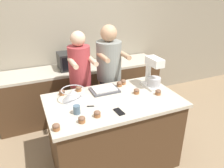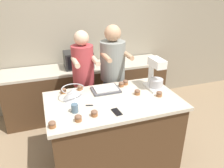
# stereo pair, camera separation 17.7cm
# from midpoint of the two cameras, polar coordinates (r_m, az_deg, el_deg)

# --- Properties ---
(ground_plane) EXTENTS (16.00, 16.00, 0.00)m
(ground_plane) POSITION_cam_midpoint_polar(r_m,az_deg,el_deg) (3.12, 2.01, -19.28)
(ground_plane) COLOR #937A5B
(back_wall) EXTENTS (10.00, 0.06, 2.70)m
(back_wall) POSITION_cam_midpoint_polar(r_m,az_deg,el_deg) (3.98, -6.62, 12.63)
(back_wall) COLOR gray
(back_wall) RESTS_ON ground_plane
(island_counter) EXTENTS (1.56, 0.93, 0.93)m
(island_counter) POSITION_cam_midpoint_polar(r_m,az_deg,el_deg) (2.81, 2.15, -12.40)
(island_counter) COLOR #4C331E
(island_counter) RESTS_ON ground_plane
(back_counter) EXTENTS (2.80, 0.60, 0.88)m
(back_counter) POSITION_cam_midpoint_polar(r_m,az_deg,el_deg) (3.95, -4.87, -1.38)
(back_counter) COLOR #4C331E
(back_counter) RESTS_ON ground_plane
(person_left) EXTENTS (0.32, 0.49, 1.62)m
(person_left) POSITION_cam_midpoint_polar(r_m,az_deg,el_deg) (3.14, -5.72, 0.02)
(person_left) COLOR #33384C
(person_left) RESTS_ON ground_plane
(person_right) EXTENTS (0.37, 0.52, 1.67)m
(person_right) POSITION_cam_midpoint_polar(r_m,az_deg,el_deg) (3.25, 1.73, 1.27)
(person_right) COLOR #33384C
(person_right) RESTS_ON ground_plane
(stand_mixer) EXTENTS (0.20, 0.30, 0.40)m
(stand_mixer) POSITION_cam_midpoint_polar(r_m,az_deg,el_deg) (2.85, 13.02, 2.16)
(stand_mixer) COLOR white
(stand_mixer) RESTS_ON island_counter
(mixing_bowl) EXTENTS (0.27, 0.27, 0.14)m
(mixing_bowl) POSITION_cam_midpoint_polar(r_m,az_deg,el_deg) (2.57, -8.13, -2.40)
(mixing_bowl) COLOR #BCBCC1
(mixing_bowl) RESTS_ON island_counter
(baking_tray) EXTENTS (0.35, 0.25, 0.04)m
(baking_tray) POSITION_cam_midpoint_polar(r_m,az_deg,el_deg) (2.76, 0.17, -1.44)
(baking_tray) COLOR #4C4C51
(baking_tray) RESTS_ON island_counter
(microwave_oven) EXTENTS (0.46, 0.33, 0.27)m
(microwave_oven) POSITION_cam_midpoint_polar(r_m,az_deg,el_deg) (3.70, -7.43, 6.35)
(microwave_oven) COLOR black
(microwave_oven) RESTS_ON back_counter
(cell_phone) EXTENTS (0.08, 0.15, 0.01)m
(cell_phone) POSITION_cam_midpoint_polar(r_m,az_deg,el_deg) (2.32, 3.43, -7.32)
(cell_phone) COLOR black
(cell_phone) RESTS_ON island_counter
(drinking_glass) EXTENTS (0.08, 0.08, 0.09)m
(drinking_glass) POSITION_cam_midpoint_polar(r_m,az_deg,el_deg) (2.32, -7.57, -6.31)
(drinking_glass) COLOR slate
(drinking_glass) RESTS_ON island_counter
(knife) EXTENTS (0.21, 0.09, 0.01)m
(knife) POSITION_cam_midpoint_polar(r_m,az_deg,el_deg) (2.44, -2.58, -5.65)
(knife) COLOR #BCBCC1
(knife) RESTS_ON island_counter
(cupcake_0) EXTENTS (0.07, 0.07, 0.07)m
(cupcake_0) POSITION_cam_midpoint_polar(r_m,az_deg,el_deg) (2.94, 5.27, 0.43)
(cupcake_0) COLOR #9E6038
(cupcake_0) RESTS_ON island_counter
(cupcake_1) EXTENTS (0.07, 0.07, 0.07)m
(cupcake_1) POSITION_cam_midpoint_polar(r_m,az_deg,el_deg) (2.88, 4.19, -0.07)
(cupcake_1) COLOR #9E6038
(cupcake_1) RESTS_ON island_counter
(cupcake_2) EXTENTS (0.07, 0.07, 0.07)m
(cupcake_2) POSITION_cam_midpoint_polar(r_m,az_deg,el_deg) (2.18, -6.52, -8.87)
(cupcake_2) COLOR #9E6038
(cupcake_2) RESTS_ON island_counter
(cupcake_3) EXTENTS (0.07, 0.07, 0.07)m
(cupcake_3) POSITION_cam_midpoint_polar(r_m,az_deg,el_deg) (2.13, -13.07, -10.26)
(cupcake_3) COLOR #9E6038
(cupcake_3) RESTS_ON island_counter
(cupcake_4) EXTENTS (0.07, 0.07, 0.07)m
(cupcake_4) POSITION_cam_midpoint_polar(r_m,az_deg,el_deg) (2.74, -10.82, -1.74)
(cupcake_4) COLOR #9E6038
(cupcake_4) RESTS_ON island_counter
(cupcake_5) EXTENTS (0.07, 0.07, 0.07)m
(cupcake_5) POSITION_cam_midpoint_polar(r_m,az_deg,el_deg) (2.69, 8.51, -2.10)
(cupcake_5) COLOR #9E6038
(cupcake_5) RESTS_ON island_counter
(cupcake_6) EXTENTS (0.07, 0.07, 0.07)m
(cupcake_6) POSITION_cam_midpoint_polar(r_m,az_deg,el_deg) (2.79, -6.55, -0.95)
(cupcake_6) COLOR #9E6038
(cupcake_6) RESTS_ON island_counter
(cupcake_7) EXTENTS (0.07, 0.07, 0.07)m
(cupcake_7) POSITION_cam_midpoint_polar(r_m,az_deg,el_deg) (2.24, -2.39, -7.64)
(cupcake_7) COLOR #9E6038
(cupcake_7) RESTS_ON island_counter
(cupcake_8) EXTENTS (0.07, 0.07, 0.07)m
(cupcake_8) POSITION_cam_midpoint_polar(r_m,az_deg,el_deg) (2.70, 14.09, -2.50)
(cupcake_8) COLOR #9E6038
(cupcake_8) RESTS_ON island_counter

